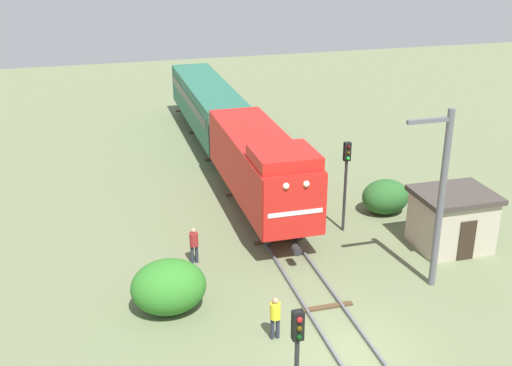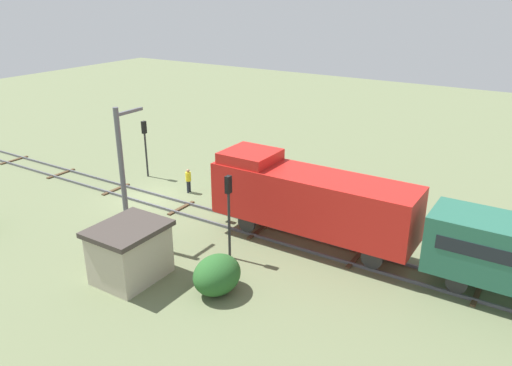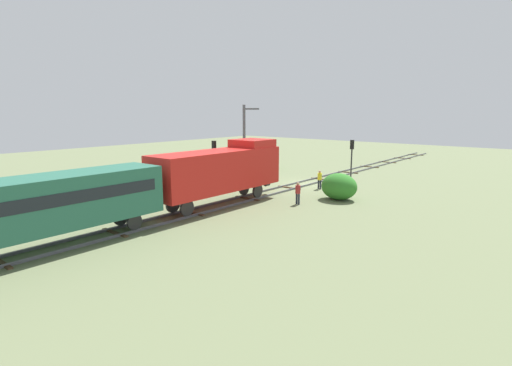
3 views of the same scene
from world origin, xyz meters
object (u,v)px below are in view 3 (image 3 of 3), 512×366
(passenger_car_leading, at_px, (27,205))
(traffic_signal_mid, at_px, (214,157))
(worker_by_signal, at_px, (298,192))
(catenary_mast, at_px, (245,142))
(locomotive, at_px, (220,169))
(traffic_signal_near, at_px, (352,153))
(worker_near_track, at_px, (320,178))
(relay_hut, at_px, (206,170))

(passenger_car_leading, xyz_separation_m, traffic_signal_mid, (3.40, -16.10, 0.61))
(traffic_signal_mid, bearing_deg, worker_by_signal, -170.66)
(traffic_signal_mid, distance_m, catenary_mast, 5.96)
(passenger_car_leading, height_order, catenary_mast, catenary_mast)
(locomotive, xyz_separation_m, traffic_signal_mid, (3.40, -2.76, 0.37))
(passenger_car_leading, bearing_deg, traffic_signal_near, -96.46)
(passenger_car_leading, distance_m, traffic_signal_near, 28.45)
(passenger_car_leading, height_order, worker_near_track, passenger_car_leading)
(worker_by_signal, height_order, catenary_mast, catenary_mast)
(traffic_signal_near, bearing_deg, worker_by_signal, 95.23)
(traffic_signal_near, bearing_deg, passenger_car_leading, 83.54)
(locomotive, xyz_separation_m, traffic_signal_near, (-3.20, -14.93, 0.16))
(passenger_car_leading, distance_m, catenary_mast, 22.39)
(locomotive, height_order, worker_near_track, locomotive)
(locomotive, distance_m, traffic_signal_near, 15.27)
(worker_by_signal, bearing_deg, traffic_signal_mid, -60.46)
(catenary_mast, height_order, relay_hut, catenary_mast)
(worker_near_track, xyz_separation_m, worker_by_signal, (-1.80, 6.29, 0.00))
(locomotive, height_order, traffic_signal_mid, locomotive)
(locomotive, height_order, passenger_car_leading, locomotive)
(traffic_signal_mid, height_order, catenary_mast, catenary_mast)
(relay_hut, bearing_deg, traffic_signal_near, -139.07)
(locomotive, height_order, relay_hut, locomotive)
(locomotive, relative_size, relay_hut, 3.31)
(passenger_car_leading, relative_size, worker_near_track, 8.24)
(passenger_car_leading, height_order, relay_hut, passenger_car_leading)
(locomotive, distance_m, worker_by_signal, 6.07)
(locomotive, xyz_separation_m, relay_hut, (7.50, -5.65, -1.38))
(locomotive, height_order, worker_by_signal, locomotive)
(traffic_signal_mid, distance_m, relay_hut, 5.31)
(worker_near_track, bearing_deg, passenger_car_leading, -66.54)
(passenger_car_leading, relative_size, traffic_signal_near, 3.32)
(catenary_mast, bearing_deg, worker_near_track, -165.83)
(passenger_car_leading, bearing_deg, relay_hut, -68.44)
(worker_near_track, height_order, catenary_mast, catenary_mast)
(relay_hut, bearing_deg, worker_by_signal, 172.01)
(worker_near_track, bearing_deg, traffic_signal_near, 109.46)
(traffic_signal_near, height_order, worker_near_track, traffic_signal_near)
(locomotive, relative_size, traffic_signal_near, 2.75)
(worker_by_signal, xyz_separation_m, catenary_mast, (9.14, -4.44, 3.03))
(worker_by_signal, relative_size, catenary_mast, 0.22)
(passenger_car_leading, distance_m, traffic_signal_mid, 16.46)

